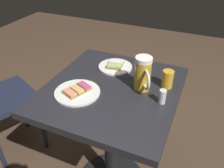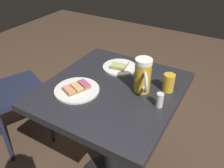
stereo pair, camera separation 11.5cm
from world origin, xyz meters
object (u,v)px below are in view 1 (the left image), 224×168
at_px(plate_far, 115,66).
at_px(beer_mug, 143,74).
at_px(beer_glass_small, 168,79).
at_px(salt_shaker, 162,97).
at_px(plate_near, 77,92).

bearing_deg(plate_far, beer_mug, 54.42).
relative_size(plate_far, beer_mug, 1.12).
height_order(plate_far, beer_mug, beer_mug).
height_order(beer_glass_small, salt_shaker, beer_glass_small).
bearing_deg(salt_shaker, beer_mug, -120.99).
bearing_deg(beer_mug, salt_shaker, 59.01).
bearing_deg(plate_near, beer_mug, 120.06).
bearing_deg(plate_near, plate_far, 166.96).
relative_size(beer_mug, beer_glass_small, 1.91).
distance_m(beer_mug, salt_shaker, 0.14).
relative_size(plate_far, beer_glass_small, 2.14).
height_order(plate_near, salt_shaker, salt_shaker).
height_order(beer_mug, beer_glass_small, beer_mug).
bearing_deg(salt_shaker, plate_far, -123.97).
relative_size(plate_near, plate_far, 1.15).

